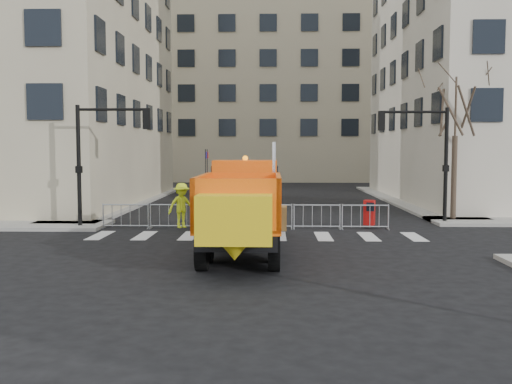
{
  "coord_description": "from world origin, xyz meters",
  "views": [
    {
      "loc": [
        0.45,
        -17.15,
        3.45
      ],
      "look_at": [
        -0.11,
        2.5,
        2.0
      ],
      "focal_mm": 40.0,
      "sensor_mm": 36.0,
      "label": 1
    }
  ],
  "objects_px": {
    "cop_b": "(235,207)",
    "plow_truck": "(242,205)",
    "cop_c": "(238,210)",
    "newspaper_box": "(369,213)",
    "cop_a": "(251,212)",
    "worker": "(182,205)"
  },
  "relations": [
    {
      "from": "cop_a",
      "to": "plow_truck",
      "type": "bearing_deg",
      "value": 66.95
    },
    {
      "from": "newspaper_box",
      "to": "worker",
      "type": "bearing_deg",
      "value": -151.44
    },
    {
      "from": "plow_truck",
      "to": "cop_c",
      "type": "bearing_deg",
      "value": 5.28
    },
    {
      "from": "cop_b",
      "to": "cop_c",
      "type": "xyz_separation_m",
      "value": [
        0.19,
        -0.91,
        0.0
      ]
    },
    {
      "from": "plow_truck",
      "to": "cop_a",
      "type": "height_order",
      "value": "plow_truck"
    },
    {
      "from": "cop_a",
      "to": "cop_b",
      "type": "height_order",
      "value": "cop_b"
    },
    {
      "from": "cop_a",
      "to": "cop_b",
      "type": "xyz_separation_m",
      "value": [
        -0.72,
        0.0,
        0.19
      ]
    },
    {
      "from": "cop_a",
      "to": "cop_c",
      "type": "distance_m",
      "value": 1.07
    },
    {
      "from": "cop_a",
      "to": "worker",
      "type": "xyz_separation_m",
      "value": [
        -2.95,
        -0.2,
        0.28
      ]
    },
    {
      "from": "plow_truck",
      "to": "cop_c",
      "type": "height_order",
      "value": "plow_truck"
    },
    {
      "from": "cop_b",
      "to": "plow_truck",
      "type": "bearing_deg",
      "value": 81.57
    },
    {
      "from": "worker",
      "to": "newspaper_box",
      "type": "xyz_separation_m",
      "value": [
        8.12,
        1.1,
        -0.4
      ]
    },
    {
      "from": "cop_a",
      "to": "newspaper_box",
      "type": "xyz_separation_m",
      "value": [
        5.17,
        0.9,
        -0.12
      ]
    },
    {
      "from": "cop_c",
      "to": "newspaper_box",
      "type": "distance_m",
      "value": 5.99
    },
    {
      "from": "cop_a",
      "to": "worker",
      "type": "distance_m",
      "value": 2.97
    },
    {
      "from": "plow_truck",
      "to": "cop_a",
      "type": "distance_m",
      "value": 5.83
    },
    {
      "from": "cop_a",
      "to": "newspaper_box",
      "type": "bearing_deg",
      "value": 167.67
    },
    {
      "from": "cop_a",
      "to": "newspaper_box",
      "type": "height_order",
      "value": "cop_a"
    },
    {
      "from": "cop_c",
      "to": "newspaper_box",
      "type": "bearing_deg",
      "value": 158.51
    },
    {
      "from": "cop_a",
      "to": "cop_c",
      "type": "height_order",
      "value": "cop_c"
    },
    {
      "from": "plow_truck",
      "to": "cop_a",
      "type": "bearing_deg",
      "value": -0.77
    },
    {
      "from": "worker",
      "to": "newspaper_box",
      "type": "bearing_deg",
      "value": -23.39
    }
  ]
}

